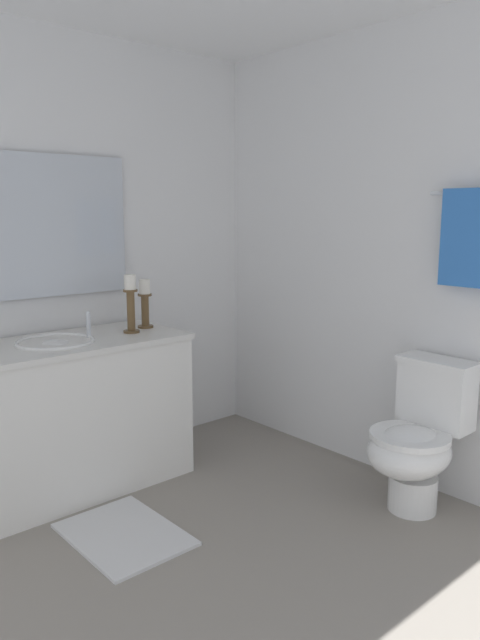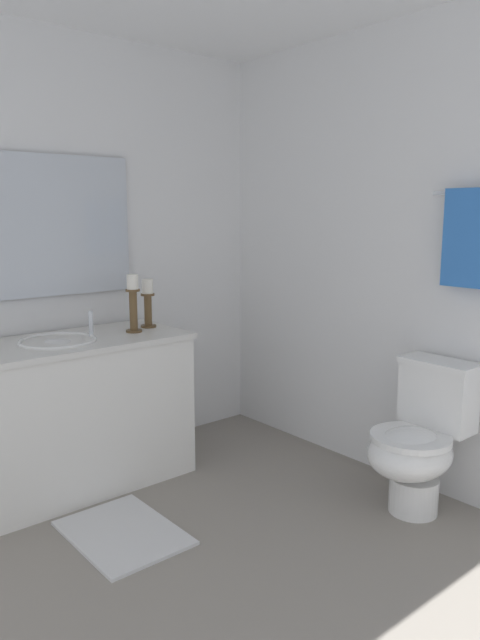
{
  "view_description": "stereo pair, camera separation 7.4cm",
  "coord_description": "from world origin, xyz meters",
  "px_view_note": "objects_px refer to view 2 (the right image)",
  "views": [
    {
      "loc": [
        1.72,
        -1.38,
        1.47
      ],
      "look_at": [
        -0.41,
        0.52,
        0.96
      ],
      "focal_mm": 33.61,
      "sensor_mm": 36.0,
      "label": 1
    },
    {
      "loc": [
        1.77,
        -1.32,
        1.47
      ],
      "look_at": [
        -0.41,
        0.52,
        0.96
      ],
      "focal_mm": 33.61,
      "sensor_mm": 36.0,
      "label": 2
    }
  ],
  "objects_px": {
    "candle_holder_short": "(133,302)",
    "toilet": "(418,441)",
    "towel_near_vanity": "(469,238)",
    "bath_mat": "(123,533)",
    "vanity_cabinet": "(62,416)",
    "mirror": "(30,226)",
    "candle_holder_tall": "(148,302)",
    "sink_basin": "(58,349)"
  },
  "relations": [
    {
      "from": "candle_holder_tall",
      "to": "bath_mat",
      "type": "distance_m",
      "value": 1.29
    },
    {
      "from": "vanity_cabinet",
      "to": "bath_mat",
      "type": "height_order",
      "value": "vanity_cabinet"
    },
    {
      "from": "mirror",
      "to": "candle_holder_short",
      "type": "distance_m",
      "value": 0.68
    },
    {
      "from": "vanity_cabinet",
      "to": "sink_basin",
      "type": "bearing_deg",
      "value": 90.0
    },
    {
      "from": "candle_holder_short",
      "to": "toilet",
      "type": "xyz_separation_m",
      "value": [
        1.33,
        0.8,
        -0.62
      ]
    },
    {
      "from": "towel_near_vanity",
      "to": "toilet",
      "type": "bearing_deg",
      "value": -111.01
    },
    {
      "from": "mirror",
      "to": "towel_near_vanity",
      "type": "relative_size",
      "value": 2.51
    },
    {
      "from": "vanity_cabinet",
      "to": "candle_holder_short",
      "type": "relative_size",
      "value": 4.26
    },
    {
      "from": "candle_holder_tall",
      "to": "towel_near_vanity",
      "type": "height_order",
      "value": "towel_near_vanity"
    },
    {
      "from": "toilet",
      "to": "bath_mat",
      "type": "relative_size",
      "value": 1.25
    },
    {
      "from": "sink_basin",
      "to": "toilet",
      "type": "xyz_separation_m",
      "value": [
        1.36,
        1.23,
        -0.41
      ]
    },
    {
      "from": "candle_holder_tall",
      "to": "candle_holder_short",
      "type": "distance_m",
      "value": 0.16
    },
    {
      "from": "candle_holder_tall",
      "to": "toilet",
      "type": "height_order",
      "value": "candle_holder_tall"
    },
    {
      "from": "mirror",
      "to": "toilet",
      "type": "height_order",
      "value": "mirror"
    },
    {
      "from": "toilet",
      "to": "towel_near_vanity",
      "type": "height_order",
      "value": "towel_near_vanity"
    },
    {
      "from": "sink_basin",
      "to": "mirror",
      "type": "xyz_separation_m",
      "value": [
        -0.28,
        -0.0,
        0.62
      ]
    },
    {
      "from": "sink_basin",
      "to": "toilet",
      "type": "relative_size",
      "value": 0.54
    },
    {
      "from": "mirror",
      "to": "bath_mat",
      "type": "xyz_separation_m",
      "value": [
        0.91,
        0.0,
        -1.39
      ]
    },
    {
      "from": "mirror",
      "to": "candle_holder_short",
      "type": "relative_size",
      "value": 3.64
    },
    {
      "from": "bath_mat",
      "to": "candle_holder_tall",
      "type": "bearing_deg",
      "value": 139.28
    },
    {
      "from": "bath_mat",
      "to": "sink_basin",
      "type": "bearing_deg",
      "value": 179.91
    },
    {
      "from": "vanity_cabinet",
      "to": "toilet",
      "type": "relative_size",
      "value": 1.83
    },
    {
      "from": "sink_basin",
      "to": "candle_holder_tall",
      "type": "height_order",
      "value": "candle_holder_tall"
    },
    {
      "from": "sink_basin",
      "to": "candle_holder_short",
      "type": "xyz_separation_m",
      "value": [
        0.04,
        0.43,
        0.21
      ]
    },
    {
      "from": "vanity_cabinet",
      "to": "mirror",
      "type": "bearing_deg",
      "value": 179.99
    },
    {
      "from": "vanity_cabinet",
      "to": "sink_basin",
      "type": "distance_m",
      "value": 0.37
    },
    {
      "from": "towel_near_vanity",
      "to": "bath_mat",
      "type": "bearing_deg",
      "value": -119.61
    },
    {
      "from": "mirror",
      "to": "bath_mat",
      "type": "distance_m",
      "value": 1.66
    },
    {
      "from": "candle_holder_tall",
      "to": "candle_holder_short",
      "type": "relative_size",
      "value": 0.87
    },
    {
      "from": "candle_holder_short",
      "to": "toilet",
      "type": "height_order",
      "value": "candle_holder_short"
    },
    {
      "from": "sink_basin",
      "to": "toilet",
      "type": "height_order",
      "value": "sink_basin"
    },
    {
      "from": "sink_basin",
      "to": "towel_near_vanity",
      "type": "bearing_deg",
      "value": 44.89
    },
    {
      "from": "toilet",
      "to": "candle_holder_short",
      "type": "bearing_deg",
      "value": -148.83
    },
    {
      "from": "toilet",
      "to": "bath_mat",
      "type": "bearing_deg",
      "value": -120.91
    },
    {
      "from": "mirror",
      "to": "candle_holder_short",
      "type": "bearing_deg",
      "value": 53.69
    },
    {
      "from": "candle_holder_short",
      "to": "bath_mat",
      "type": "relative_size",
      "value": 0.54
    },
    {
      "from": "toilet",
      "to": "bath_mat",
      "type": "xyz_separation_m",
      "value": [
        -0.74,
        -1.23,
        -0.36
      ]
    },
    {
      "from": "vanity_cabinet",
      "to": "towel_near_vanity",
      "type": "relative_size",
      "value": 2.93
    },
    {
      "from": "sink_basin",
      "to": "candle_holder_tall",
      "type": "relative_size",
      "value": 1.43
    },
    {
      "from": "mirror",
      "to": "candle_holder_tall",
      "type": "distance_m",
      "value": 0.76
    },
    {
      "from": "toilet",
      "to": "vanity_cabinet",
      "type": "bearing_deg",
      "value": -137.87
    },
    {
      "from": "toilet",
      "to": "towel_near_vanity",
      "type": "bearing_deg",
      "value": 68.99
    }
  ]
}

